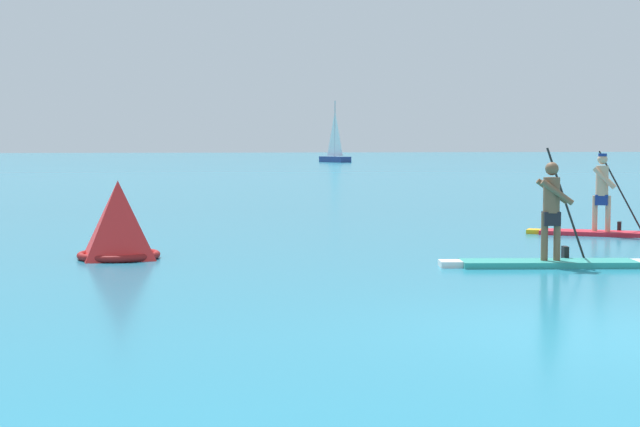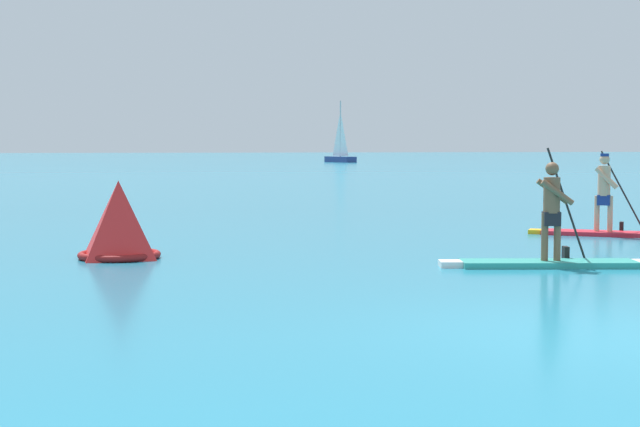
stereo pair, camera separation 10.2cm
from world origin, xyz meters
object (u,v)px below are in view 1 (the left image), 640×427
(paddleboarder_mid_center, at_px, (550,245))
(race_marker_buoy, at_px, (118,224))
(sailboat_right_horizon, at_px, (335,154))
(paddleboarder_far_right, at_px, (599,216))

(paddleboarder_mid_center, bearing_deg, race_marker_buoy, 170.38)
(race_marker_buoy, xyz_separation_m, sailboat_right_horizon, (25.15, 85.94, 0.28))
(paddleboarder_mid_center, xyz_separation_m, race_marker_buoy, (-6.63, 2.64, 0.26))
(paddleboarder_mid_center, height_order, sailboat_right_horizon, sailboat_right_horizon)
(paddleboarder_far_right, relative_size, race_marker_buoy, 1.63)
(paddleboarder_far_right, xyz_separation_m, race_marker_buoy, (-10.06, -2.01, 0.19))
(paddleboarder_mid_center, relative_size, sailboat_right_horizon, 0.52)
(paddleboarder_far_right, relative_size, sailboat_right_horizon, 0.40)
(paddleboarder_mid_center, distance_m, sailboat_right_horizon, 90.50)
(paddleboarder_mid_center, bearing_deg, paddleboarder_far_right, 65.67)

